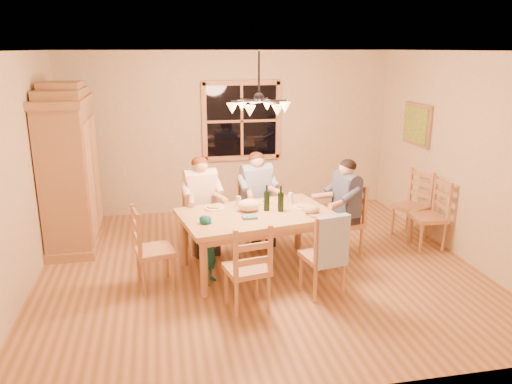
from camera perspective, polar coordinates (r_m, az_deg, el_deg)
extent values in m
plane|color=olive|center=(6.53, 0.30, -8.59)|extent=(5.50, 5.50, 0.00)
cube|color=white|center=(5.93, 0.34, 15.84)|extent=(5.50, 5.00, 0.02)
cube|color=tan|center=(8.51, -3.02, 6.77)|extent=(5.50, 0.02, 2.70)
cube|color=tan|center=(6.18, -25.56, 1.63)|extent=(0.02, 5.00, 2.70)
cube|color=tan|center=(7.14, 22.54, 3.76)|extent=(0.02, 5.00, 2.70)
cube|color=black|center=(8.49, -1.67, 8.13)|extent=(1.20, 0.03, 1.20)
cube|color=tan|center=(8.47, -1.64, 8.11)|extent=(1.30, 0.06, 1.30)
cube|color=olive|center=(8.10, 17.94, 7.33)|extent=(0.04, 0.78, 0.64)
cube|color=#1E6B2D|center=(8.08, 17.75, 7.34)|extent=(0.02, 0.68, 0.54)
cylinder|color=black|center=(5.94, 0.34, 13.29)|extent=(0.02, 0.02, 0.53)
sphere|color=black|center=(5.96, 0.33, 10.74)|extent=(0.12, 0.12, 0.12)
cylinder|color=black|center=(5.99, 1.86, 10.38)|extent=(0.34, 0.02, 0.02)
cone|color=#FFB259|center=(6.04, 3.35, 9.64)|extent=(0.13, 0.13, 0.12)
cylinder|color=black|center=(6.11, 0.82, 10.50)|extent=(0.19, 0.31, 0.02)
cone|color=#FFB259|center=(6.27, 1.28, 9.90)|extent=(0.13, 0.13, 0.12)
cylinder|color=black|center=(6.08, -0.68, 10.47)|extent=(0.19, 0.31, 0.02)
cone|color=#FFB259|center=(6.21, -1.65, 9.84)|extent=(0.13, 0.13, 0.12)
cylinder|color=black|center=(5.93, -1.21, 10.32)|extent=(0.34, 0.02, 0.02)
cone|color=#FFB259|center=(5.91, -2.75, 9.51)|extent=(0.13, 0.13, 0.12)
cylinder|color=black|center=(5.81, -0.18, 10.21)|extent=(0.19, 0.31, 0.02)
cone|color=#FFB259|center=(5.67, -0.72, 9.24)|extent=(0.13, 0.13, 0.12)
cylinder|color=black|center=(5.84, 1.39, 10.23)|extent=(0.19, 0.31, 0.02)
cone|color=#FFB259|center=(5.73, 2.47, 9.31)|extent=(0.13, 0.13, 0.12)
cube|color=olive|center=(7.43, -20.49, 1.63)|extent=(0.60, 1.30, 2.00)
cube|color=olive|center=(7.26, -21.31, 9.68)|extent=(0.66, 1.40, 0.10)
cube|color=olive|center=(7.25, -21.39, 10.46)|extent=(0.58, 1.00, 0.12)
cube|color=olive|center=(7.24, -21.47, 11.25)|extent=(0.52, 0.55, 0.10)
cube|color=tan|center=(7.07, -18.42, 1.12)|extent=(0.03, 0.55, 1.60)
cube|color=tan|center=(7.70, -17.85, 2.36)|extent=(0.03, 0.55, 1.60)
cube|color=olive|center=(7.70, -19.81, -5.15)|extent=(0.66, 1.40, 0.12)
cube|color=tan|center=(6.21, 0.03, -2.65)|extent=(2.03, 1.46, 0.06)
cube|color=tan|center=(6.24, 0.03, -3.35)|extent=(1.85, 1.28, 0.10)
cylinder|color=tan|center=(5.70, -5.98, -8.66)|extent=(0.09, 0.09, 0.70)
cylinder|color=tan|center=(6.30, 8.64, -6.25)|extent=(0.09, 0.09, 0.70)
cylinder|color=tan|center=(6.53, -8.27, -5.44)|extent=(0.09, 0.09, 0.70)
cylinder|color=tan|center=(7.06, 4.83, -3.63)|extent=(0.09, 0.09, 0.70)
cube|color=tan|center=(6.94, -6.22, -3.13)|extent=(0.51, 0.50, 0.06)
cube|color=tan|center=(6.86, -6.29, -1.00)|extent=(0.38, 0.12, 0.54)
cube|color=tan|center=(7.19, 0.08, -2.34)|extent=(0.51, 0.50, 0.06)
cube|color=tan|center=(7.11, 0.08, -0.28)|extent=(0.38, 0.12, 0.54)
cube|color=tan|center=(5.40, -1.06, -8.82)|extent=(0.51, 0.50, 0.06)
cube|color=tan|center=(5.30, -1.08, -6.17)|extent=(0.38, 0.12, 0.54)
cube|color=tan|center=(5.77, 7.61, -7.30)|extent=(0.51, 0.50, 0.06)
cube|color=tan|center=(5.67, 7.71, -4.79)|extent=(0.38, 0.12, 0.54)
cube|color=tan|center=(5.98, -11.52, -6.62)|extent=(0.50, 0.51, 0.06)
cube|color=tan|center=(5.88, -11.67, -4.19)|extent=(0.12, 0.38, 0.54)
cube|color=tan|center=(6.86, 10.03, -3.53)|extent=(0.50, 0.51, 0.06)
cube|color=tan|center=(6.78, 10.14, -1.38)|extent=(0.12, 0.38, 0.54)
cube|color=beige|center=(6.83, -6.32, -0.04)|extent=(0.43, 0.29, 0.52)
cube|color=#262328|center=(6.92, -6.24, -2.51)|extent=(0.45, 0.48, 0.14)
sphere|color=tan|center=(6.73, -6.42, 3.07)|extent=(0.21, 0.21, 0.21)
ellipsoid|color=#592614|center=(6.73, -6.42, 3.32)|extent=(0.22, 0.22, 0.17)
cube|color=#304985|center=(7.08, 0.08, 0.65)|extent=(0.43, 0.29, 0.52)
cube|color=#262328|center=(7.17, 0.08, -1.74)|extent=(0.45, 0.48, 0.14)
sphere|color=tan|center=(6.99, 0.08, 3.66)|extent=(0.21, 0.21, 0.21)
ellipsoid|color=#381E11|center=(6.98, 0.08, 3.90)|extent=(0.22, 0.22, 0.17)
cube|color=#3F4965|center=(6.74, 10.19, -0.41)|extent=(0.29, 0.43, 0.52)
cube|color=#262328|center=(6.83, 10.07, -2.90)|extent=(0.48, 0.45, 0.14)
sphere|color=tan|center=(6.65, 10.35, 2.73)|extent=(0.21, 0.21, 0.21)
ellipsoid|color=black|center=(6.64, 10.37, 2.98)|extent=(0.22, 0.22, 0.17)
cube|color=#97B2CD|center=(5.52, 8.67, -5.63)|extent=(0.39, 0.17, 0.58)
cylinder|color=black|center=(6.24, 1.23, -0.68)|extent=(0.08, 0.08, 0.33)
cylinder|color=black|center=(6.22, 2.85, -0.76)|extent=(0.08, 0.08, 0.33)
cylinder|color=white|center=(6.38, -4.79, -1.82)|extent=(0.26, 0.26, 0.02)
cylinder|color=white|center=(6.60, 1.46, -1.17)|extent=(0.26, 0.26, 0.02)
cylinder|color=white|center=(6.41, 5.46, -1.75)|extent=(0.26, 0.26, 0.02)
cylinder|color=silver|center=(6.41, -1.99, -1.11)|extent=(0.06, 0.06, 0.14)
cylinder|color=silver|center=(6.58, 3.97, -0.70)|extent=(0.06, 0.06, 0.14)
ellipsoid|color=tan|center=(6.20, 6.36, -1.97)|extent=(0.20, 0.20, 0.11)
cube|color=slate|center=(6.01, -0.74, -2.86)|extent=(0.20, 0.17, 0.03)
ellipsoid|color=beige|center=(6.24, -0.85, -1.52)|extent=(0.28, 0.22, 0.15)
imported|color=#176267|center=(5.99, -5.45, -6.57)|extent=(0.35, 0.37, 0.85)
cube|color=tan|center=(7.38, 19.02, -2.79)|extent=(0.43, 0.45, 0.06)
cube|color=tan|center=(7.30, 19.21, -0.78)|extent=(0.06, 0.38, 0.54)
cube|color=tan|center=(7.77, 17.28, -1.67)|extent=(0.56, 0.57, 0.06)
cube|color=tan|center=(7.70, 17.45, 0.24)|extent=(0.20, 0.37, 0.54)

